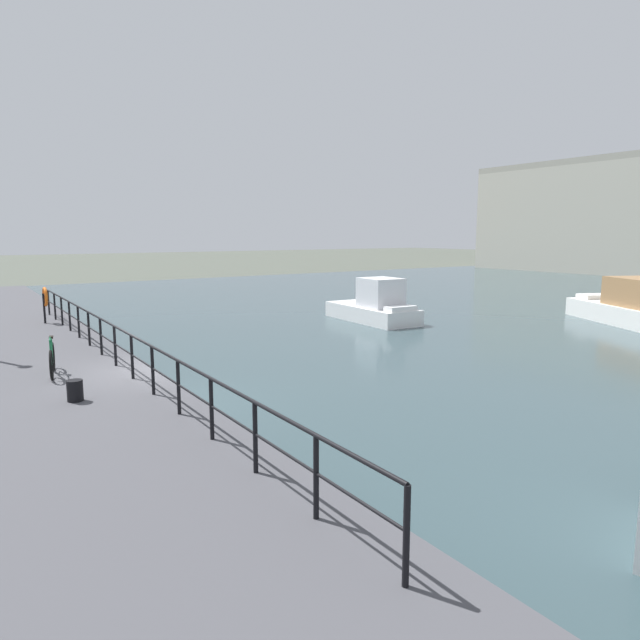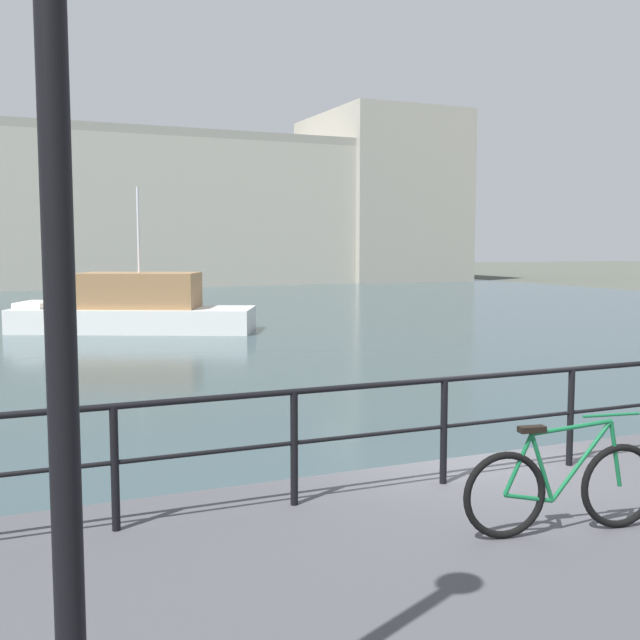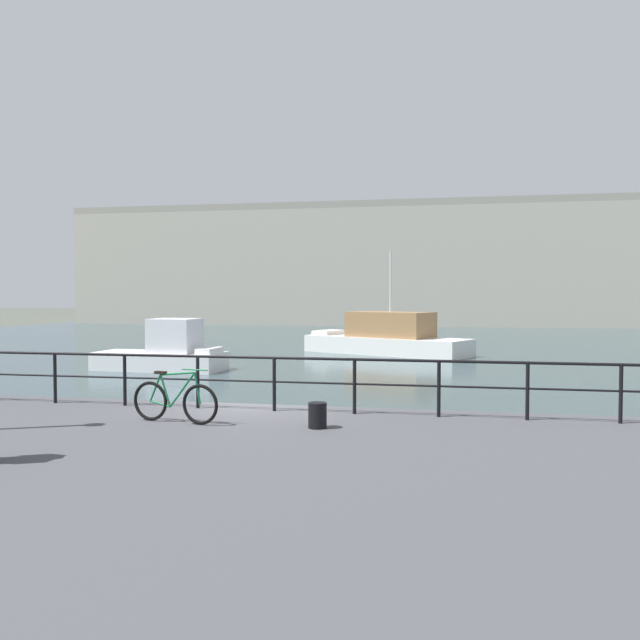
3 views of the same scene
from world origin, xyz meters
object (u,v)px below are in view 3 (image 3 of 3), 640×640
at_px(parked_bicycle, 175,401).
at_px(moored_harbor_tender, 387,338).
at_px(mooring_bollard, 317,415).
at_px(moored_green_narrowboat, 165,352).
at_px(harbor_building, 475,265).

bearing_deg(parked_bicycle, moored_harbor_tender, 97.78).
relative_size(moored_harbor_tender, mooring_bollard, 21.86).
bearing_deg(moored_green_narrowboat, harbor_building, 76.60).
xyz_separation_m(moored_green_narrowboat, parked_bicycle, (7.50, -16.12, 0.65)).
distance_m(moored_green_narrowboat, parked_bicycle, 17.79).
bearing_deg(harbor_building, mooring_bollard, -93.65).
bearing_deg(mooring_bollard, moored_green_narrowboat, 122.16).
xyz_separation_m(moored_green_narrowboat, mooring_bollard, (10.11, -16.08, 0.48)).
bearing_deg(moored_harbor_tender, mooring_bollard, 119.00).
relative_size(harbor_building, moored_harbor_tender, 7.73).
xyz_separation_m(moored_green_narrowboat, moored_harbor_tender, (8.63, 9.76, 0.13)).
bearing_deg(moored_harbor_tender, parked_bicycle, 113.23).
bearing_deg(parked_bicycle, moored_green_narrowboat, 125.24).
distance_m(harbor_building, moored_green_narrowboat, 49.69).
height_order(moored_green_narrowboat, parked_bicycle, moored_green_narrowboat).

